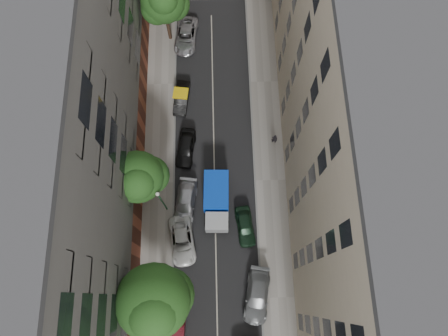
{
  "coord_description": "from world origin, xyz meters",
  "views": [
    {
      "loc": [
        0.65,
        -11.0,
        37.78
      ],
      "look_at": [
        0.92,
        -0.56,
        6.0
      ],
      "focal_mm": 32.0,
      "sensor_mm": 36.0,
      "label": 1
    }
  ],
  "objects_px": {
    "tree_mid": "(139,179)",
    "pedestrian": "(274,139)",
    "tree_near": "(155,302)",
    "lamp_post": "(161,200)",
    "car_left_2": "(182,241)",
    "car_right_2": "(245,226)",
    "car_left_1": "(176,329)",
    "car_left_3": "(185,203)",
    "car_left_5": "(182,98)",
    "tree_far": "(164,2)",
    "car_right_1": "(257,296)",
    "tarp_truck": "(217,201)",
    "car_left_6": "(186,36)",
    "car_left_4": "(186,148)"
  },
  "relations": [
    {
      "from": "tree_mid",
      "to": "pedestrian",
      "type": "relative_size",
      "value": 4.87
    },
    {
      "from": "tree_near",
      "to": "lamp_post",
      "type": "distance_m",
      "value": 8.89
    },
    {
      "from": "car_left_2",
      "to": "car_right_2",
      "type": "xyz_separation_m",
      "value": [
        5.88,
        1.2,
        0.01
      ]
    },
    {
      "from": "car_right_2",
      "to": "pedestrian",
      "type": "bearing_deg",
      "value": 61.95
    },
    {
      "from": "car_left_1",
      "to": "car_left_3",
      "type": "xyz_separation_m",
      "value": [
        0.77,
        11.2,
        -0.05
      ]
    },
    {
      "from": "car_left_3",
      "to": "pedestrian",
      "type": "xyz_separation_m",
      "value": [
        8.87,
        6.23,
        0.27
      ]
    },
    {
      "from": "car_left_1",
      "to": "car_left_5",
      "type": "bearing_deg",
      "value": 94.24
    },
    {
      "from": "tree_far",
      "to": "car_left_2",
      "type": "bearing_deg",
      "value": -86.38
    },
    {
      "from": "car_right_1",
      "to": "tree_mid",
      "type": "height_order",
      "value": "tree_mid"
    },
    {
      "from": "car_right_2",
      "to": "tarp_truck",
      "type": "bearing_deg",
      "value": 131.03
    },
    {
      "from": "car_right_2",
      "to": "lamp_post",
      "type": "distance_m",
      "value": 8.31
    },
    {
      "from": "tarp_truck",
      "to": "car_left_6",
      "type": "relative_size",
      "value": 1.14
    },
    {
      "from": "tarp_truck",
      "to": "car_right_1",
      "type": "distance_m",
      "value": 9.22
    },
    {
      "from": "car_left_2",
      "to": "car_left_3",
      "type": "distance_m",
      "value": 3.61
    },
    {
      "from": "car_left_6",
      "to": "tree_near",
      "type": "relative_size",
      "value": 0.52
    },
    {
      "from": "tarp_truck",
      "to": "car_left_3",
      "type": "distance_m",
      "value": 3.07
    },
    {
      "from": "car_left_6",
      "to": "tree_mid",
      "type": "relative_size",
      "value": 0.63
    },
    {
      "from": "lamp_post",
      "to": "pedestrian",
      "type": "relative_size",
      "value": 3.68
    },
    {
      "from": "car_left_4",
      "to": "tree_near",
      "type": "height_order",
      "value": "tree_near"
    },
    {
      "from": "car_left_2",
      "to": "car_right_1",
      "type": "distance_m",
      "value": 8.35
    },
    {
      "from": "car_left_4",
      "to": "tarp_truck",
      "type": "bearing_deg",
      "value": -54.26
    },
    {
      "from": "tree_mid",
      "to": "tree_far",
      "type": "bearing_deg",
      "value": 84.23
    },
    {
      "from": "car_left_3",
      "to": "tree_near",
      "type": "height_order",
      "value": "tree_near"
    },
    {
      "from": "car_left_1",
      "to": "tree_mid",
      "type": "distance_m",
      "value": 13.42
    },
    {
      "from": "car_left_1",
      "to": "car_right_2",
      "type": "relative_size",
      "value": 1.15
    },
    {
      "from": "car_left_3",
      "to": "car_left_5",
      "type": "distance_m",
      "value": 11.21
    },
    {
      "from": "lamp_post",
      "to": "car_left_4",
      "type": "bearing_deg",
      "value": 73.17
    },
    {
      "from": "car_left_1",
      "to": "tree_near",
      "type": "relative_size",
      "value": 0.47
    },
    {
      "from": "tree_far",
      "to": "lamp_post",
      "type": "bearing_deg",
      "value": -90.37
    },
    {
      "from": "tarp_truck",
      "to": "tree_near",
      "type": "relative_size",
      "value": 0.59
    },
    {
      "from": "tree_far",
      "to": "pedestrian",
      "type": "relative_size",
      "value": 5.21
    },
    {
      "from": "car_right_1",
      "to": "tree_far",
      "type": "distance_m",
      "value": 29.12
    },
    {
      "from": "car_right_1",
      "to": "car_left_5",
      "type": "bearing_deg",
      "value": 118.33
    },
    {
      "from": "tarp_truck",
      "to": "car_left_3",
      "type": "xyz_separation_m",
      "value": [
        -2.98,
        0.06,
        -0.73
      ]
    },
    {
      "from": "tarp_truck",
      "to": "car_left_2",
      "type": "xyz_separation_m",
      "value": [
        -3.26,
        -3.54,
        -0.76
      ]
    },
    {
      "from": "tarp_truck",
      "to": "car_left_5",
      "type": "distance_m",
      "value": 11.8
    },
    {
      "from": "car_left_6",
      "to": "pedestrian",
      "type": "bearing_deg",
      "value": -48.57
    },
    {
      "from": "car_left_3",
      "to": "tree_near",
      "type": "relative_size",
      "value": 0.49
    },
    {
      "from": "tree_mid",
      "to": "pedestrian",
      "type": "height_order",
      "value": "tree_mid"
    },
    {
      "from": "car_left_1",
      "to": "car_left_2",
      "type": "distance_m",
      "value": 7.62
    },
    {
      "from": "car_left_4",
      "to": "pedestrian",
      "type": "distance_m",
      "value": 8.9
    },
    {
      "from": "car_left_2",
      "to": "car_left_5",
      "type": "bearing_deg",
      "value": 83.46
    },
    {
      "from": "tarp_truck",
      "to": "car_left_2",
      "type": "bearing_deg",
      "value": -130.94
    },
    {
      "from": "car_left_1",
      "to": "tree_near",
      "type": "height_order",
      "value": "tree_near"
    },
    {
      "from": "car_left_6",
      "to": "lamp_post",
      "type": "relative_size",
      "value": 0.83
    },
    {
      "from": "car_left_3",
      "to": "lamp_post",
      "type": "distance_m",
      "value": 3.66
    },
    {
      "from": "car_left_2",
      "to": "lamp_post",
      "type": "xyz_separation_m",
      "value": [
        -1.55,
        3.17,
        3.17
      ]
    },
    {
      "from": "tarp_truck",
      "to": "car_left_2",
      "type": "relative_size",
      "value": 1.19
    },
    {
      "from": "car_left_2",
      "to": "car_right_2",
      "type": "bearing_deg",
      "value": 4.33
    },
    {
      "from": "tarp_truck",
      "to": "lamp_post",
      "type": "height_order",
      "value": "lamp_post"
    }
  ]
}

